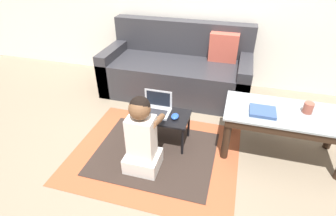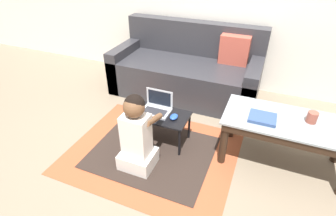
# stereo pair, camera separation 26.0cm
# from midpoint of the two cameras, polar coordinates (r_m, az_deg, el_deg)

# --- Properties ---
(ground_plane) EXTENTS (16.00, 16.00, 0.00)m
(ground_plane) POSITION_cam_midpoint_polar(r_m,az_deg,el_deg) (2.68, -2.56, -9.43)
(ground_plane) COLOR #7F705B
(area_rug) EXTENTS (1.62, 1.31, 0.01)m
(area_rug) POSITION_cam_midpoint_polar(r_m,az_deg,el_deg) (2.66, -5.70, -9.86)
(area_rug) COLOR #9E4C2D
(area_rug) RESTS_ON ground_plane
(couch) EXTENTS (1.91, 0.88, 0.90)m
(couch) POSITION_cam_midpoint_polar(r_m,az_deg,el_deg) (3.58, 0.03, 8.18)
(couch) COLOR #2D2D33
(couch) RESTS_ON ground_plane
(coffee_table) EXTENTS (1.11, 0.54, 0.48)m
(coffee_table) POSITION_cam_midpoint_polar(r_m,az_deg,el_deg) (2.60, 21.68, -2.34)
(coffee_table) COLOR gray
(coffee_table) RESTS_ON ground_plane
(laptop_desk) EXTENTS (0.58, 0.34, 0.33)m
(laptop_desk) POSITION_cam_midpoint_polar(r_m,az_deg,el_deg) (2.63, -4.45, -2.28)
(laptop_desk) COLOR black
(laptop_desk) RESTS_ON ground_plane
(laptop) EXTENTS (0.29, 0.20, 0.21)m
(laptop) POSITION_cam_midpoint_polar(r_m,az_deg,el_deg) (2.64, -5.38, -0.27)
(laptop) COLOR #B7BCC6
(laptop) RESTS_ON laptop_desk
(computer_mouse) EXTENTS (0.07, 0.10, 0.04)m
(computer_mouse) POSITION_cam_midpoint_polar(r_m,az_deg,el_deg) (2.55, -1.38, -1.93)
(computer_mouse) COLOR #234CB2
(computer_mouse) RESTS_ON laptop_desk
(person_seated) EXTENTS (0.31, 0.42, 0.76)m
(person_seated) POSITION_cam_midpoint_polar(r_m,az_deg,el_deg) (2.31, -8.97, -6.43)
(person_seated) COLOR silver
(person_seated) RESTS_ON ground_plane
(cup_on_table) EXTENTS (0.09, 0.09, 0.10)m
(cup_on_table) POSITION_cam_midpoint_polar(r_m,az_deg,el_deg) (2.60, 25.77, -0.05)
(cup_on_table) COLOR #994C3D
(cup_on_table) RESTS_ON coffee_table
(book_on_table) EXTENTS (0.23, 0.20, 0.03)m
(book_on_table) POSITION_cam_midpoint_polar(r_m,az_deg,el_deg) (2.47, 17.12, -0.82)
(book_on_table) COLOR #334C7F
(book_on_table) RESTS_ON coffee_table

